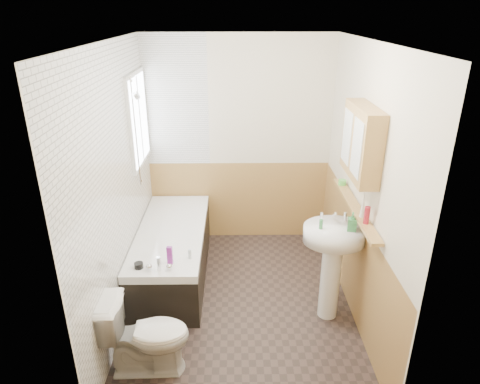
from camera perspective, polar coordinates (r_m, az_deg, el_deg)
name	(u,v)px	position (r m, az deg, el deg)	size (l,w,h in m)	color
floor	(240,302)	(4.47, 0.03, -14.44)	(2.80, 2.80, 0.00)	#2B211E
ceiling	(240,41)	(3.54, 0.03, 19.46)	(2.80, 2.80, 0.00)	white
wall_back	(239,143)	(5.16, -0.19, 6.58)	(2.20, 0.02, 2.50)	beige
wall_front	(243,281)	(2.59, 0.47, -11.73)	(2.20, 0.02, 2.50)	beige
wall_left	(116,189)	(3.98, -16.17, 0.38)	(0.02, 2.80, 2.50)	beige
wall_right	(363,188)	(4.01, 16.12, 0.54)	(0.02, 2.80, 2.50)	beige
wainscot_right	(352,259)	(4.33, 14.73, -8.63)	(0.01, 2.80, 1.00)	#AF8547
wainscot_front	(243,372)	(3.10, 0.41, -22.90)	(2.20, 0.01, 1.00)	#AF8547
wainscot_back	(239,200)	(5.41, -0.17, -1.12)	(2.20, 0.01, 1.00)	#AF8547
tile_cladding_left	(119,189)	(3.97, -15.87, 0.38)	(0.01, 2.80, 2.50)	white
tile_return_back	(175,102)	(5.06, -8.60, 11.83)	(0.75, 0.01, 1.50)	white
window	(139,119)	(4.72, -13.32, 9.39)	(0.03, 0.79, 0.99)	white
bathtub	(173,252)	(4.76, -8.96, -7.84)	(0.70, 1.75, 0.71)	black
shower_riser	(136,123)	(4.45, -13.74, 8.89)	(0.10, 0.08, 1.13)	silver
toilet	(147,335)	(3.67, -12.36, -18.15)	(0.39, 0.69, 0.68)	white
sink	(333,253)	(4.02, 12.25, -8.00)	(0.56, 0.45, 1.08)	white
pine_shelf	(355,208)	(4.01, 15.09, -2.02)	(0.10, 1.34, 0.03)	#AF8547
medicine_cabinet	(361,142)	(3.73, 15.89, 6.38)	(0.17, 0.68, 0.61)	#AF8547
foam_can	(367,215)	(3.68, 16.55, -2.98)	(0.05, 0.05, 0.15)	maroon
green_bottle	(363,205)	(3.77, 16.10, -1.63)	(0.05, 0.05, 0.23)	silver
black_jar	(342,182)	(4.44, 13.48, 1.27)	(0.08, 0.08, 0.05)	#59C647
soap_bottle	(352,226)	(3.84, 14.67, -4.45)	(0.08, 0.17, 0.08)	#388447
clear_bottle	(321,224)	(3.80, 10.74, -4.24)	(0.03, 0.03, 0.09)	#388447
blue_gel	(170,255)	(4.00, -9.35, -8.34)	(0.05, 0.03, 0.18)	purple
cream_jar	(139,265)	(4.03, -13.35, -9.51)	(0.08, 0.08, 0.05)	black
orange_bottle	(190,254)	(4.08, -6.73, -8.20)	(0.03, 0.03, 0.09)	silver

